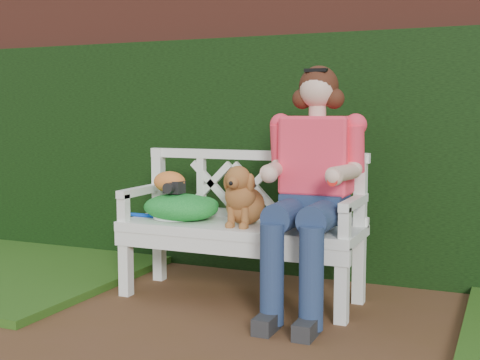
% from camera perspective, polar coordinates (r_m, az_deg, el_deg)
% --- Properties ---
extents(ground, '(60.00, 60.00, 0.00)m').
position_cam_1_polar(ground, '(3.21, -2.76, -15.22)').
color(ground, brown).
extents(brick_wall, '(10.00, 0.30, 2.20)m').
position_cam_1_polar(brick_wall, '(4.77, 7.24, 5.22)').
color(brick_wall, brown).
rests_on(brick_wall, ground).
extents(ivy_hedge, '(10.00, 0.18, 1.70)m').
position_cam_1_polar(ivy_hedge, '(4.57, 6.44, 2.06)').
color(ivy_hedge, '#14330D').
rests_on(ivy_hedge, ground).
extents(garden_bench, '(1.62, 0.71, 0.48)m').
position_cam_1_polar(garden_bench, '(4.02, 0.00, -7.25)').
color(garden_bench, white).
rests_on(garden_bench, ground).
extents(seated_woman, '(0.66, 0.85, 1.42)m').
position_cam_1_polar(seated_woman, '(3.76, 6.60, -0.90)').
color(seated_woman, red).
rests_on(seated_woman, ground).
extents(dog, '(0.37, 0.41, 0.37)m').
position_cam_1_polar(dog, '(3.88, 0.35, -1.32)').
color(dog, '#AF663B').
rests_on(dog, garden_bench).
extents(tennis_racket, '(0.54, 0.25, 0.03)m').
position_cam_1_polar(tennis_racket, '(4.15, -6.19, -3.31)').
color(tennis_racket, beige).
rests_on(tennis_racket, garden_bench).
extents(green_bag, '(0.59, 0.52, 0.17)m').
position_cam_1_polar(green_bag, '(4.11, -5.28, -2.36)').
color(green_bag, '#229B1B').
rests_on(green_bag, garden_bench).
extents(camera_item, '(0.12, 0.10, 0.08)m').
position_cam_1_polar(camera_item, '(4.10, -5.87, -0.63)').
color(camera_item, black).
rests_on(camera_item, green_bag).
extents(baseball_glove, '(0.23, 0.17, 0.14)m').
position_cam_1_polar(baseball_glove, '(4.14, -6.29, -0.17)').
color(baseball_glove, orange).
rests_on(baseball_glove, green_bag).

